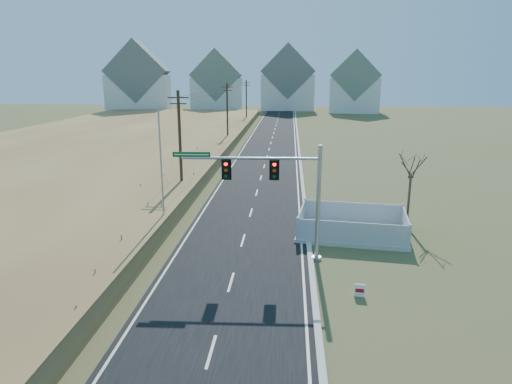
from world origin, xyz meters
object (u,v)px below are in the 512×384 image
Objects in this scene: open_sign at (360,290)px; bare_tree at (412,164)px; traffic_signal_mast at (285,190)px; flagpole at (162,183)px; fence_enclosure at (352,231)px.

open_sign is 12.35m from bare_tree.
open_sign is at bearing -51.74° from traffic_signal_mast.
open_sign is (3.65, -4.33, -3.79)m from traffic_signal_mast.
open_sign is 14.59m from flagpole.
fence_enclosure is 6.08m from bare_tree.
flagpole reaches higher than traffic_signal_mast.
flagpole is (-12.43, -0.55, 3.15)m from fence_enclosure.
bare_tree is (4.76, 10.63, 4.10)m from open_sign.
traffic_signal_mast is at bearing -143.15° from bare_tree.
traffic_signal_mast is 8.93m from flagpole.
open_sign is at bearing -34.86° from flagpole.
traffic_signal_mast is 6.81m from open_sign.
fence_enclosure is 12.00× the size of open_sign.
fence_enclosure is 1.38× the size of bare_tree.
flagpole is (-11.70, 8.15, 3.12)m from open_sign.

